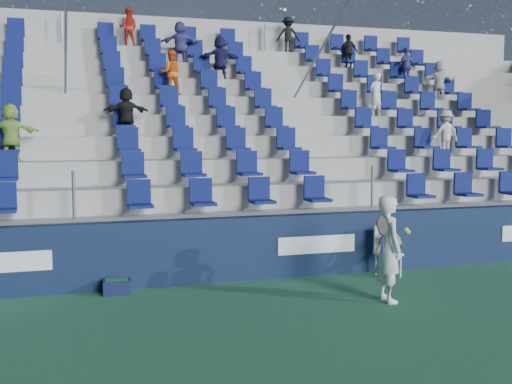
% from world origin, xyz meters
% --- Properties ---
extents(ground, '(70.00, 70.00, 0.00)m').
position_xyz_m(ground, '(0.00, 0.00, 0.00)').
color(ground, '#296141').
rests_on(ground, ground).
extents(sponsor_wall, '(24.00, 0.32, 1.20)m').
position_xyz_m(sponsor_wall, '(0.00, 3.15, 0.60)').
color(sponsor_wall, '#101C3B').
rests_on(sponsor_wall, ground).
extents(grandstand, '(24.00, 8.17, 6.63)m').
position_xyz_m(grandstand, '(-0.00, 8.24, 2.14)').
color(grandstand, '#A2A29D').
rests_on(grandstand, ground).
extents(tennis_player, '(0.69, 0.68, 1.77)m').
position_xyz_m(tennis_player, '(1.90, 0.92, 0.89)').
color(tennis_player, white).
rests_on(tennis_player, ground).
extents(line_judge_chair, '(0.46, 0.47, 0.97)m').
position_xyz_m(line_judge_chair, '(2.81, 2.65, 0.55)').
color(line_judge_chair, white).
rests_on(line_judge_chair, ground).
extents(line_judge, '(0.67, 0.34, 1.11)m').
position_xyz_m(line_judge, '(2.81, 2.50, 0.55)').
color(line_judge, tan).
rests_on(line_judge, ground).
extents(ball_bin, '(0.49, 0.33, 0.26)m').
position_xyz_m(ball_bin, '(-2.35, 2.75, 0.14)').
color(ball_bin, '#0E1636').
rests_on(ball_bin, ground).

